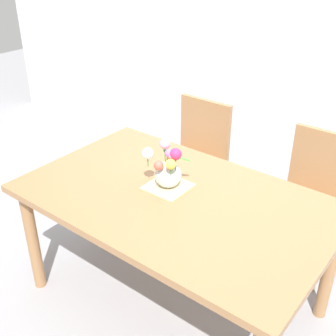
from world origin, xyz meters
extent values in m
plane|color=#939399|center=(0.00, 0.00, 0.00)|extent=(12.00, 12.00, 0.00)
cube|color=silver|center=(0.00, 1.60, 1.40)|extent=(7.00, 0.10, 2.80)
cube|color=#9E7047|center=(0.00, 0.00, 0.72)|extent=(1.64, 1.01, 0.04)
cylinder|color=#9E7047|center=(-0.74, -0.43, 0.35)|extent=(0.07, 0.07, 0.70)
cylinder|color=#9E7047|center=(-0.74, 0.43, 0.35)|extent=(0.07, 0.07, 0.70)
cylinder|color=#9E7047|center=(0.74, 0.43, 0.35)|extent=(0.07, 0.07, 0.70)
cube|color=#9E7047|center=(-0.45, 0.77, 0.46)|extent=(0.42, 0.42, 0.04)
cylinder|color=#9E7047|center=(-0.27, 0.59, 0.22)|extent=(0.04, 0.04, 0.44)
cylinder|color=#9E7047|center=(-0.63, 0.59, 0.22)|extent=(0.04, 0.04, 0.44)
cylinder|color=#9E7047|center=(-0.27, 0.95, 0.22)|extent=(0.04, 0.04, 0.44)
cylinder|color=#9E7047|center=(-0.63, 0.95, 0.22)|extent=(0.04, 0.04, 0.44)
cube|color=#9E7047|center=(-0.45, 0.96, 0.69)|extent=(0.42, 0.04, 0.42)
cube|color=#9E7047|center=(0.45, 0.77, 0.46)|extent=(0.42, 0.42, 0.04)
cylinder|color=#9E7047|center=(0.63, 0.59, 0.22)|extent=(0.04, 0.04, 0.44)
cylinder|color=#9E7047|center=(0.27, 0.59, 0.22)|extent=(0.04, 0.04, 0.44)
cylinder|color=#9E7047|center=(0.27, 0.95, 0.22)|extent=(0.04, 0.04, 0.44)
cube|color=#9E7047|center=(0.45, 0.96, 0.69)|extent=(0.42, 0.04, 0.42)
cube|color=#CCB789|center=(-0.08, 0.04, 0.75)|extent=(0.22, 0.22, 0.01)
sphere|color=silver|center=(-0.08, 0.04, 0.82)|extent=(0.15, 0.15, 0.15)
sphere|color=#EFD14C|center=(-0.02, -0.01, 0.93)|extent=(0.05, 0.05, 0.05)
cylinder|color=#478438|center=(-0.02, -0.01, 0.90)|extent=(0.01, 0.01, 0.06)
sphere|color=#EA9EBC|center=(-0.12, 0.07, 0.98)|extent=(0.06, 0.06, 0.06)
cylinder|color=#478438|center=(-0.12, 0.07, 0.93)|extent=(0.01, 0.01, 0.11)
sphere|color=#B266C6|center=(-0.06, 0.02, 0.97)|extent=(0.05, 0.05, 0.05)
cylinder|color=#478438|center=(-0.06, 0.02, 0.92)|extent=(0.01, 0.01, 0.10)
sphere|color=#E55B4C|center=(-0.09, -0.03, 0.91)|extent=(0.05, 0.05, 0.05)
cylinder|color=#478438|center=(-0.09, -0.03, 0.89)|extent=(0.01, 0.01, 0.03)
sphere|color=#D12D66|center=(-0.02, 0.03, 0.97)|extent=(0.06, 0.06, 0.06)
cylinder|color=#478438|center=(-0.02, 0.03, 0.92)|extent=(0.01, 0.01, 0.10)
sphere|color=#EA9EBC|center=(-0.04, 0.03, 0.96)|extent=(0.05, 0.05, 0.05)
cylinder|color=#478438|center=(-0.04, 0.03, 0.92)|extent=(0.01, 0.01, 0.09)
sphere|color=white|center=(-0.17, -0.02, 0.95)|extent=(0.06, 0.06, 0.06)
cylinder|color=#478438|center=(-0.17, -0.02, 0.91)|extent=(0.01, 0.01, 0.08)
sphere|color=#E55B4C|center=(-0.05, 0.03, 0.95)|extent=(0.05, 0.05, 0.05)
cylinder|color=#478438|center=(-0.05, 0.03, 0.91)|extent=(0.01, 0.01, 0.08)
ellipsoid|color=#478438|center=(-0.15, 0.11, 0.92)|extent=(0.07, 0.07, 0.01)
ellipsoid|color=#478438|center=(-0.02, 0.11, 0.91)|extent=(0.07, 0.06, 0.03)
ellipsoid|color=#478438|center=(-0.11, 0.08, 0.90)|extent=(0.06, 0.07, 0.04)
camera|label=1|loc=(1.15, -1.53, 1.98)|focal=46.22mm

